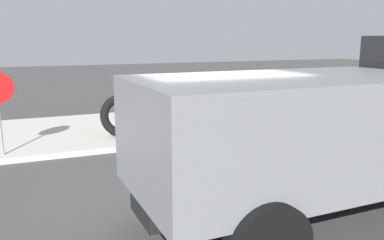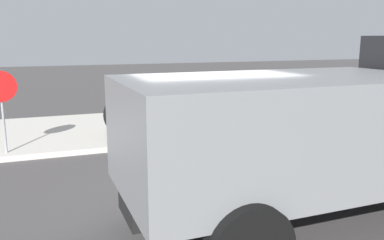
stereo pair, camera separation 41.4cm
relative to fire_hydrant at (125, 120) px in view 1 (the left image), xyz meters
The scene contains 5 objects.
ground_plane 5.49m from the fire_hydrant, 87.58° to the right, with size 80.00×80.00×0.00m, color #423F3F.
sidewalk_curb 1.17m from the fire_hydrant, 77.55° to the left, with size 36.00×5.00×0.15m, color #BCB7AD.
fire_hydrant is the anchor object (origin of this frame).
loose_tire 0.49m from the fire_hydrant, 116.09° to the right, with size 1.23×1.23×0.24m, color black.
dump_truck_gray 7.13m from the fire_hydrant, 71.19° to the right, with size 7.04×2.90×3.00m.
Camera 1 is at (-2.93, -6.16, 2.96)m, focal length 37.59 mm.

